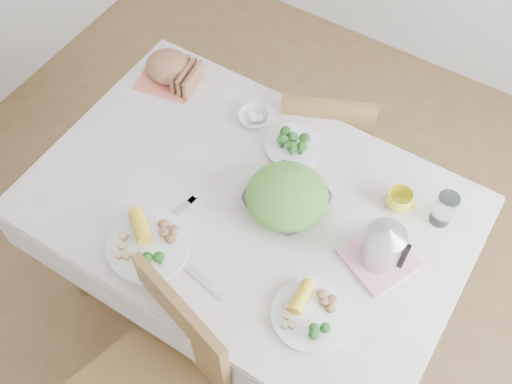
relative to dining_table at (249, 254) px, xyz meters
The scene contains 17 objects.
floor 0.38m from the dining_table, ahead, with size 3.60×3.60×0.00m, color brown.
dining_table is the anchor object (origin of this frame).
tablecloth 0.38m from the dining_table, ahead, with size 1.50×1.00×0.01m, color beige.
chair_far 0.66m from the dining_table, 91.64° to the left, with size 0.38×0.38×0.85m, color brown.
salad_bowl 0.44m from the dining_table, 25.69° to the left, with size 0.27×0.27×0.07m, color white.
dinner_plate_left 0.54m from the dining_table, 119.37° to the right, with size 0.28×0.28×0.02m, color white.
dinner_plate_right 0.61m from the dining_table, 33.01° to the right, with size 0.24×0.24×0.02m, color white.
broccoli_plate 0.49m from the dining_table, 88.25° to the left, with size 0.21×0.21×0.02m, color beige.
napkin 0.78m from the dining_table, 150.05° to the left, with size 0.23×0.23×0.00m, color #EE7159.
bread_loaf 0.81m from the dining_table, 150.05° to the left, with size 0.18×0.17×0.11m, color brown.
fruit_bowl 0.55m from the dining_table, 119.40° to the left, with size 0.12×0.12×0.04m, color white.
yellow_mug 0.67m from the dining_table, 30.63° to the left, with size 0.09×0.09×0.07m, color yellow.
glass_tumbler 0.80m from the dining_table, 26.10° to the left, with size 0.07×0.07×0.14m, color white.
pink_tray 0.62m from the dining_table, ahead, with size 0.20×0.20×0.02m, color pink.
electric_kettle 0.70m from the dining_table, ahead, with size 0.13×0.13×0.18m, color #B2B5BA.
fork_left 0.46m from the dining_table, 137.27° to the right, with size 0.02×0.18×0.00m, color silver.
knife 0.51m from the dining_table, 85.75° to the right, with size 0.03×0.22×0.00m, color silver.
Camera 1 is at (0.61, -0.93, 2.52)m, focal length 42.00 mm.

